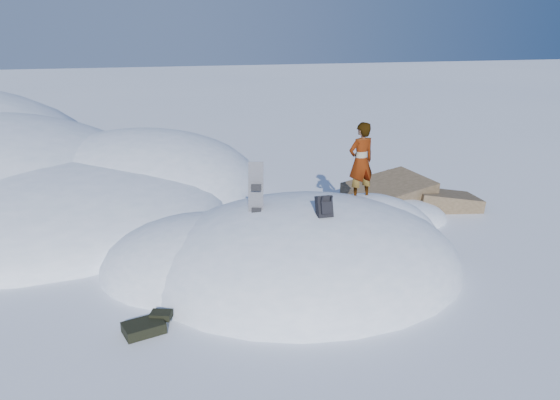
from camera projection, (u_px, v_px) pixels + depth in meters
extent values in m
plane|color=white|center=(305.00, 267.00, 12.07)|extent=(120.00, 120.00, 0.00)
ellipsoid|color=white|center=(305.00, 267.00, 12.07)|extent=(7.00, 6.00, 3.00)
ellipsoid|color=white|center=(202.00, 267.00, 12.10)|extent=(4.40, 4.00, 2.20)
ellipsoid|color=white|center=(366.00, 246.00, 13.23)|extent=(3.60, 3.20, 2.50)
ellipsoid|color=white|center=(48.00, 216.00, 15.25)|extent=(10.00, 9.00, 2.80)
ellipsoid|color=white|center=(139.00, 185.00, 18.15)|extent=(8.00, 8.00, 3.60)
ellipsoid|color=white|center=(62.00, 227.00, 14.45)|extent=(6.00, 5.00, 1.80)
cube|color=brown|center=(388.00, 203.00, 16.02)|extent=(2.82, 2.41, 1.62)
cube|color=brown|center=(444.00, 210.00, 16.09)|extent=(2.16, 1.80, 1.33)
cube|color=brown|center=(389.00, 193.00, 17.30)|extent=(2.08, 2.01, 1.10)
ellipsoid|color=white|center=(390.00, 219.00, 15.04)|extent=(3.20, 2.40, 1.00)
cube|color=#AD091F|center=(257.00, 199.00, 11.67)|extent=(0.27, 0.08, 1.41)
cube|color=black|center=(257.00, 187.00, 11.53)|extent=(0.18, 0.11, 0.11)
cube|color=black|center=(257.00, 206.00, 11.66)|extent=(0.18, 0.11, 0.11)
cube|color=black|center=(256.00, 202.00, 11.35)|extent=(0.40, 0.41, 1.67)
cube|color=black|center=(256.00, 188.00, 11.18)|extent=(0.23, 0.19, 0.15)
cube|color=black|center=(257.00, 211.00, 11.34)|extent=(0.23, 0.19, 0.15)
cube|color=black|center=(324.00, 207.00, 10.97)|extent=(0.32, 0.33, 0.48)
cube|color=black|center=(326.00, 208.00, 10.84)|extent=(0.22, 0.17, 0.26)
cylinder|color=black|center=(321.00, 203.00, 10.80)|extent=(0.04, 0.18, 0.32)
cylinder|color=black|center=(331.00, 202.00, 10.85)|extent=(0.04, 0.18, 0.32)
cube|color=black|center=(144.00, 328.00, 9.48)|extent=(0.78, 0.64, 0.19)
cube|color=black|center=(161.00, 315.00, 9.72)|extent=(0.43, 0.36, 0.13)
imported|color=slate|center=(361.00, 161.00, 12.72)|extent=(0.76, 0.59, 1.85)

